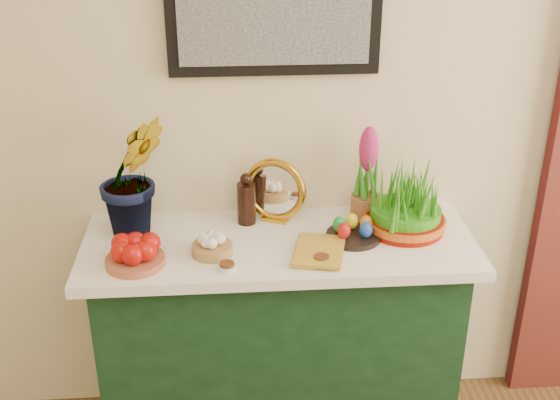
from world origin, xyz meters
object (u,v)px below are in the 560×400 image
at_px(sideboard, 279,345).
at_px(mirror, 275,191).
at_px(book, 295,249).
at_px(hyacinth_green, 132,157).
at_px(wheatgrass_sabzeh, 406,203).

height_order(sideboard, mirror, mirror).
relative_size(mirror, book, 1.10).
xyz_separation_m(hyacinth_green, book, (0.55, -0.19, -0.28)).
relative_size(mirror, wheatgrass_sabzeh, 0.83).
bearing_deg(book, hyacinth_green, 174.59).
bearing_deg(wheatgrass_sabzeh, book, -161.14).
distance_m(mirror, book, 0.28).
bearing_deg(hyacinth_green, sideboard, -32.46).
bearing_deg(hyacinth_green, mirror, -14.30).
bearing_deg(wheatgrass_sabzeh, hyacinth_green, 177.29).
height_order(hyacinth_green, book, hyacinth_green).
distance_m(hyacinth_green, mirror, 0.54).
xyz_separation_m(book, wheatgrass_sabzeh, (0.42, 0.14, 0.09)).
bearing_deg(book, sideboard, 129.04).
bearing_deg(sideboard, hyacinth_green, 170.05).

